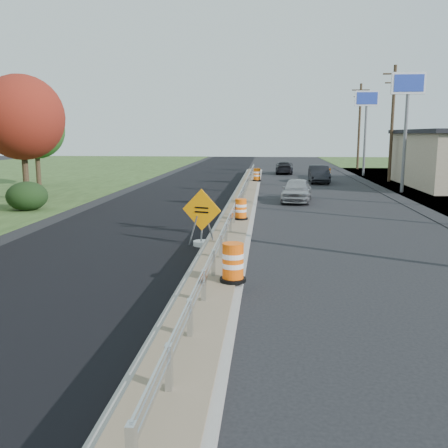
# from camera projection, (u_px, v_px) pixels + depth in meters

# --- Properties ---
(ground) EXTENTS (140.00, 140.00, 0.00)m
(ground) POSITION_uv_depth(u_px,v_px,m) (230.00, 238.00, 19.09)
(ground) COLOR black
(ground) RESTS_ON ground
(milled_overlay) EXTENTS (7.20, 120.00, 0.01)m
(milled_overlay) POSITION_uv_depth(u_px,v_px,m) (168.00, 202.00, 29.27)
(milled_overlay) COLOR black
(milled_overlay) RESTS_ON ground
(median) EXTENTS (1.60, 55.00, 0.23)m
(median) POSITION_uv_depth(u_px,v_px,m) (241.00, 206.00, 26.92)
(median) COLOR gray
(median) RESTS_ON ground
(guardrail) EXTENTS (0.10, 46.15, 0.72)m
(guardrail) POSITION_uv_depth(u_px,v_px,m) (242.00, 192.00, 27.79)
(guardrail) COLOR silver
(guardrail) RESTS_ON median
(pylon_sign_mid) EXTENTS (2.20, 0.30, 7.90)m
(pylon_sign_mid) POSITION_uv_depth(u_px,v_px,m) (408.00, 95.00, 32.73)
(pylon_sign_mid) COLOR slate
(pylon_sign_mid) RESTS_ON ground
(pylon_sign_north) EXTENTS (2.20, 0.30, 7.90)m
(pylon_sign_north) POSITION_uv_depth(u_px,v_px,m) (367.00, 106.00, 46.46)
(pylon_sign_north) COLOR slate
(pylon_sign_north) RESTS_ON ground
(utility_pole_nmid) EXTENTS (1.90, 0.26, 9.40)m
(utility_pole_nmid) POSITION_uv_depth(u_px,v_px,m) (392.00, 121.00, 40.77)
(utility_pole_nmid) COLOR #473523
(utility_pole_nmid) RESTS_ON ground
(utility_pole_north) EXTENTS (1.90, 0.26, 9.40)m
(utility_pole_north) POSITION_uv_depth(u_px,v_px,m) (359.00, 125.00, 55.47)
(utility_pole_north) COLOR #473523
(utility_pole_north) RESTS_ON ground
(hedge_north) EXTENTS (2.09, 2.09, 1.52)m
(hedge_north) POSITION_uv_depth(u_px,v_px,m) (27.00, 196.00, 25.78)
(hedge_north) COLOR black
(hedge_north) RESTS_ON ground
(tree_near_red) EXTENTS (4.95, 4.95, 7.35)m
(tree_near_red) POSITION_uv_depth(u_px,v_px,m) (22.00, 118.00, 29.14)
(tree_near_red) COLOR #473523
(tree_near_red) RESTS_ON ground
(tree_near_back) EXTENTS (4.29, 4.29, 6.37)m
(tree_near_back) POSITION_uv_depth(u_px,v_px,m) (36.00, 130.00, 37.36)
(tree_near_back) COLOR #473523
(tree_near_back) RESTS_ON ground
(caution_sign) EXTENTS (1.42, 0.61, 2.03)m
(caution_sign) POSITION_uv_depth(u_px,v_px,m) (202.00, 232.00, 17.61)
(caution_sign) COLOR white
(caution_sign) RESTS_ON ground
(barrel_median_near) EXTENTS (0.67, 0.67, 0.99)m
(barrel_median_near) POSITION_uv_depth(u_px,v_px,m) (233.00, 263.00, 12.56)
(barrel_median_near) COLOR black
(barrel_median_near) RESTS_ON median
(barrel_median_mid) EXTENTS (0.62, 0.62, 0.90)m
(barrel_median_mid) POSITION_uv_depth(u_px,v_px,m) (241.00, 210.00, 21.77)
(barrel_median_mid) COLOR black
(barrel_median_mid) RESTS_ON median
(barrel_median_far) EXTENTS (0.69, 0.69, 1.01)m
(barrel_median_far) POSITION_uv_depth(u_px,v_px,m) (257.00, 175.00, 39.73)
(barrel_median_far) COLOR black
(barrel_median_far) RESTS_ON median
(barrel_shoulder_far) EXTENTS (0.53, 0.53, 0.78)m
(barrel_shoulder_far) POSITION_uv_depth(u_px,v_px,m) (328.00, 173.00, 46.36)
(barrel_shoulder_far) COLOR black
(barrel_shoulder_far) RESTS_ON ground
(car_silver) EXTENTS (2.13, 4.22, 1.38)m
(car_silver) POSITION_uv_depth(u_px,v_px,m) (297.00, 190.00, 29.20)
(car_silver) COLOR #A5A4A8
(car_silver) RESTS_ON ground
(car_dark_mid) EXTENTS (1.52, 4.28, 1.41)m
(car_dark_mid) POSITION_uv_depth(u_px,v_px,m) (319.00, 174.00, 40.53)
(car_dark_mid) COLOR black
(car_dark_mid) RESTS_ON ground
(car_dark_far) EXTENTS (1.82, 4.26, 1.22)m
(car_dark_far) POSITION_uv_depth(u_px,v_px,m) (284.00, 168.00, 49.90)
(car_dark_far) COLOR black
(car_dark_far) RESTS_ON ground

